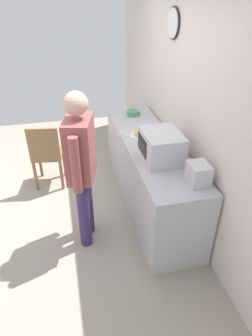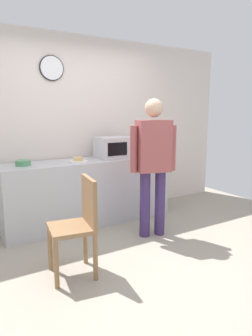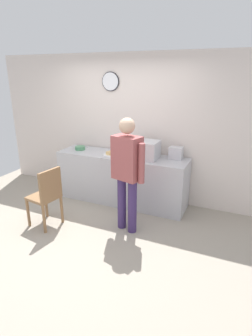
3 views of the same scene
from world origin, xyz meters
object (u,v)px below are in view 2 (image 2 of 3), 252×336
sandwich_plate (78,160)px  wooden_chair (79,222)px  toaster (137,148)px  microwave (115,147)px  salad_bowl (23,163)px  person_standing (153,158)px  spoon_utensil (18,163)px  fork_utensil (81,164)px

sandwich_plate → wooden_chair: sandwich_plate is taller
toaster → microwave: bearing=-159.8°
salad_bowl → person_standing: 1.60m
person_standing → wooden_chair: bearing=-161.0°
salad_bowl → microwave: bearing=-1.0°
microwave → person_standing: bearing=-85.5°
wooden_chair → salad_bowl: bearing=99.0°
sandwich_plate → person_standing: person_standing is taller
spoon_utensil → fork_utensil: bearing=-36.5°
salad_bowl → spoon_utensil: salad_bowl is taller
salad_bowl → person_standing: person_standing is taller
sandwich_plate → person_standing: size_ratio=0.15×
sandwich_plate → salad_bowl: 0.69m
spoon_utensil → sandwich_plate: bearing=-23.6°
person_standing → microwave: bearing=94.5°
microwave → sandwich_plate: bearing=-172.9°
microwave → sandwich_plate: (-0.59, -0.07, -0.13)m
wooden_chair → sandwich_plate: bearing=67.4°
sandwich_plate → toaster: (1.11, 0.26, 0.08)m
microwave → fork_utensil: microwave is taller
person_standing → fork_utensil: bearing=140.0°
microwave → spoon_utensil: (-1.30, 0.23, -0.15)m
toaster → wooden_chair: toaster is taller
microwave → fork_utensil: bearing=-158.1°
spoon_utensil → wooden_chair: size_ratio=0.18×
fork_utensil → spoon_utensil: 0.82m
toaster → person_standing: person_standing is taller
microwave → wooden_chair: size_ratio=0.53×
person_standing → spoon_utensil: bearing=141.7°
fork_utensil → wooden_chair: (-0.44, -0.98, -0.37)m
salad_bowl → wooden_chair: size_ratio=0.20×
salad_bowl → toaster: (1.79, 0.17, 0.07)m
spoon_utensil → person_standing: 1.74m
microwave → person_standing: person_standing is taller
toaster → spoon_utensil: size_ratio=1.29×
sandwich_plate → fork_utensil: (-0.04, -0.18, -0.02)m
spoon_utensil → toaster: bearing=-1.4°
sandwich_plate → fork_utensil: size_ratio=1.46×
spoon_utensil → person_standing: person_standing is taller
microwave → spoon_utensil: bearing=169.8°
salad_bowl → fork_utensil: salad_bowl is taller
microwave → toaster: bearing=20.2°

